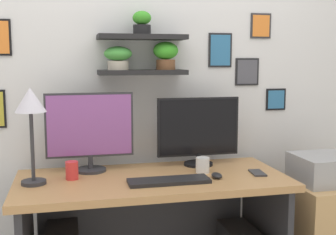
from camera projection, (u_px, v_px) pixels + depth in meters
The scene contains 12 objects.
back_wall_assembly at pixel (139, 68), 2.79m from camera, with size 4.40×0.24×2.70m.
desk at pixel (151, 210), 2.53m from camera, with size 1.51×0.68×0.75m.
monitor_left at pixel (90, 129), 2.55m from camera, with size 0.51×0.18×0.47m.
monitor_right at pixel (198, 130), 2.70m from camera, with size 0.52×0.18×0.42m.
keyboard at pixel (169, 181), 2.34m from camera, with size 0.44×0.14×0.02m, color black.
computer_mouse at pixel (217, 175), 2.43m from camera, with size 0.06×0.09×0.03m, color black.
desk_lamp at pixel (31, 109), 2.26m from camera, with size 0.16×0.16×0.51m.
cell_phone at pixel (258, 173), 2.52m from camera, with size 0.07×0.14×0.01m, color #2D2D33.
coffee_mug at pixel (203, 165), 2.54m from camera, with size 0.08×0.08×0.09m, color white.
pen_cup at pixel (72, 170), 2.40m from camera, with size 0.07×0.07×0.10m, color red.
drawer_cabinet at pixel (323, 232), 2.74m from camera, with size 0.44×0.50×0.65m, color tan.
printer at pixel (326, 169), 2.69m from camera, with size 0.38×0.34×0.17m, color #9E9EA3.
Camera 1 is at (-0.46, -2.34, 1.41)m, focal length 46.56 mm.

